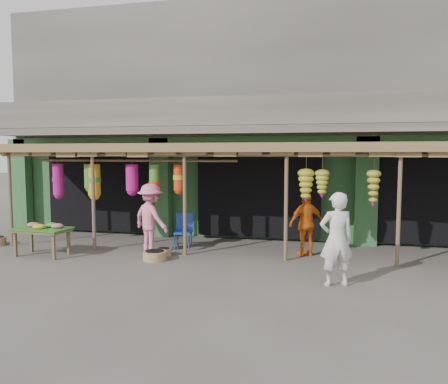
% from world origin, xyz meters
% --- Properties ---
extents(ground, '(80.00, 80.00, 0.00)m').
position_xyz_m(ground, '(0.00, 0.00, 0.00)').
color(ground, '#514C47').
rests_on(ground, ground).
extents(building, '(16.40, 6.80, 7.00)m').
position_xyz_m(building, '(-0.00, 4.87, 3.37)').
color(building, gray).
rests_on(building, ground).
extents(awning, '(14.00, 2.70, 2.79)m').
position_xyz_m(awning, '(-0.15, 0.80, 2.58)').
color(awning, brown).
rests_on(awning, ground).
extents(flower_table, '(1.40, 0.88, 0.81)m').
position_xyz_m(flower_table, '(-4.93, -1.04, 0.66)').
color(flower_table, brown).
rests_on(flower_table, ground).
extents(blue_chair, '(0.49, 0.50, 0.93)m').
position_xyz_m(blue_chair, '(-1.79, 0.58, 0.52)').
color(blue_chair, '#1A3CA9').
rests_on(blue_chair, ground).
extents(basket_mid, '(0.67, 0.67, 0.22)m').
position_xyz_m(basket_mid, '(-2.04, -0.86, 0.11)').
color(basket_mid, '#946A42').
rests_on(basket_mid, ground).
extents(basket_right, '(0.51, 0.51, 0.18)m').
position_xyz_m(basket_right, '(-2.00, -0.39, 0.09)').
color(basket_right, '#A28A4B').
rests_on(basket_right, ground).
extents(person_front, '(0.77, 0.63, 1.81)m').
position_xyz_m(person_front, '(2.11, -1.98, 0.90)').
color(person_front, silver).
rests_on(person_front, ground).
extents(person_vendor, '(1.01, 0.85, 1.62)m').
position_xyz_m(person_vendor, '(1.46, 0.39, 0.81)').
color(person_vendor, orange).
rests_on(person_vendor, ground).
extents(person_shopper, '(1.32, 1.13, 1.77)m').
position_xyz_m(person_shopper, '(-2.46, -0.08, 0.89)').
color(person_shopper, pink).
rests_on(person_shopper, ground).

